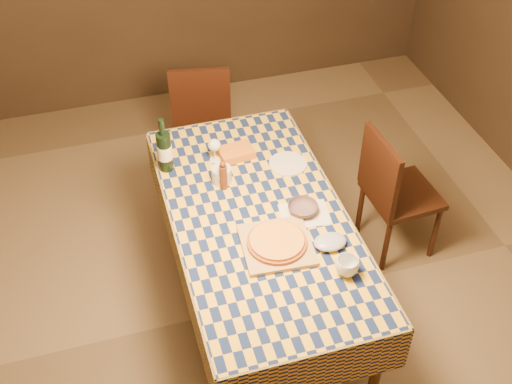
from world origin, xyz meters
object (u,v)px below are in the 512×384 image
(white_plate, at_px, (288,164))
(chair_right, at_px, (392,189))
(chair_far, at_px, (201,110))
(cutting_board, at_px, (277,245))
(wine_bottle, at_px, (165,151))
(bowl, at_px, (303,209))
(dining_table, at_px, (259,226))
(pizza, at_px, (277,241))

(white_plate, distance_m, chair_right, 0.71)
(chair_far, bearing_deg, cutting_board, -88.73)
(wine_bottle, bearing_deg, bowl, -42.01)
(chair_far, xyz_separation_m, chair_right, (0.96, -1.18, 0.00))
(cutting_board, relative_size, wine_bottle, 1.02)
(dining_table, distance_m, chair_far, 1.43)
(pizza, xyz_separation_m, white_plate, (0.27, 0.61, -0.03))
(bowl, relative_size, chair_right, 0.18)
(cutting_board, relative_size, bowl, 2.16)
(dining_table, xyz_separation_m, bowl, (0.24, -0.04, 0.10))
(cutting_board, xyz_separation_m, pizza, (0.00, 0.00, 0.03))
(wine_bottle, bearing_deg, pizza, -61.20)
(chair_right, bearing_deg, pizza, -152.50)
(wine_bottle, height_order, chair_far, wine_bottle)
(cutting_board, relative_size, white_plate, 1.59)
(wine_bottle, xyz_separation_m, white_plate, (0.70, -0.17, -0.12))
(cutting_board, height_order, chair_right, chair_right)
(dining_table, height_order, bowl, bowl)
(pizza, xyz_separation_m, wine_bottle, (-0.43, 0.78, 0.09))
(chair_far, bearing_deg, wine_bottle, -114.18)
(bowl, distance_m, chair_far, 1.50)
(chair_right, bearing_deg, chair_far, 129.03)
(white_plate, bearing_deg, pizza, -113.57)
(cutting_board, bearing_deg, chair_right, 27.50)
(wine_bottle, xyz_separation_m, chair_far, (0.39, 0.88, -0.38))
(dining_table, height_order, wine_bottle, wine_bottle)
(wine_bottle, xyz_separation_m, chair_right, (1.35, -0.30, -0.38))
(bowl, bearing_deg, chair_right, 21.35)
(dining_table, relative_size, white_plate, 8.20)
(pizza, height_order, chair_far, chair_far)
(dining_table, xyz_separation_m, cutting_board, (0.02, -0.24, 0.09))
(cutting_board, distance_m, white_plate, 0.67)
(chair_far, relative_size, chair_right, 1.00)
(chair_right, bearing_deg, bowl, -158.65)
(pizza, relative_size, chair_far, 0.39)
(dining_table, bearing_deg, chair_right, 13.92)
(cutting_board, distance_m, wine_bottle, 0.90)
(pizza, bearing_deg, chair_right, 27.50)
(chair_right, bearing_deg, white_plate, 168.55)
(bowl, bearing_deg, wine_bottle, 137.99)
(cutting_board, relative_size, chair_right, 0.38)
(bowl, bearing_deg, pizza, -136.49)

